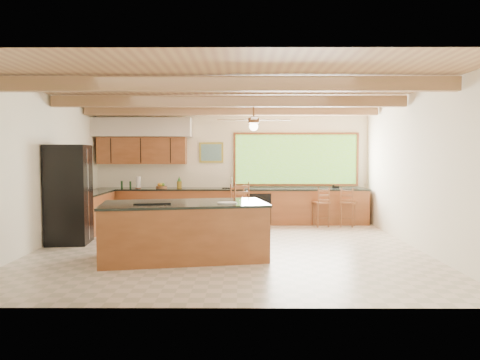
{
  "coord_description": "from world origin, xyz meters",
  "views": [
    {
      "loc": [
        0.26,
        -8.14,
        1.79
      ],
      "look_at": [
        0.22,
        0.8,
        1.26
      ],
      "focal_mm": 32.0,
      "sensor_mm": 36.0,
      "label": 1
    }
  ],
  "objects": [
    {
      "name": "refrigerator",
      "position": [
        -3.22,
        0.4,
        0.99
      ],
      "size": [
        0.85,
        0.83,
        1.99
      ],
      "rotation": [
        0.0,
        0.0,
        0.1
      ],
      "color": "black",
      "rests_on": "ground"
    },
    {
      "name": "bar_stool_b",
      "position": [
        0.19,
        1.54,
        0.7
      ],
      "size": [
        0.56,
        0.56,
        1.19
      ],
      "rotation": [
        0.0,
        0.0,
        0.4
      ],
      "color": "brown",
      "rests_on": "ground"
    },
    {
      "name": "ground",
      "position": [
        0.0,
        0.0,
        0.0
      ],
      "size": [
        7.2,
        7.2,
        0.0
      ],
      "primitive_type": "plane",
      "color": "beige",
      "rests_on": "ground"
    },
    {
      "name": "bar_stool_d",
      "position": [
        2.91,
        2.4,
        0.59
      ],
      "size": [
        0.47,
        0.47,
        0.99
      ],
      "rotation": [
        0.0,
        0.0,
        -0.43
      ],
      "color": "brown",
      "rests_on": "ground"
    },
    {
      "name": "counter_run",
      "position": [
        -0.82,
        2.52,
        0.46
      ],
      "size": [
        7.12,
        3.1,
        1.23
      ],
      "color": "brown",
      "rests_on": "ground"
    },
    {
      "name": "island",
      "position": [
        -0.73,
        -0.82,
        0.49
      ],
      "size": [
        2.97,
        1.77,
        0.99
      ],
      "rotation": [
        0.0,
        0.0,
        0.17
      ],
      "color": "brown",
      "rests_on": "ground"
    },
    {
      "name": "bar_stool_a",
      "position": [
        0.1,
        1.91,
        0.66
      ],
      "size": [
        0.5,
        0.5,
        1.11
      ],
      "rotation": [
        0.0,
        0.0,
        0.32
      ],
      "color": "brown",
      "rests_on": "ground"
    },
    {
      "name": "bar_stool_c",
      "position": [
        2.24,
        2.4,
        0.59
      ],
      "size": [
        0.43,
        0.43,
        1.0
      ],
      "rotation": [
        0.0,
        0.0,
        0.24
      ],
      "color": "brown",
      "rests_on": "ground"
    },
    {
      "name": "room_shell",
      "position": [
        -0.17,
        0.65,
        2.21
      ],
      "size": [
        7.27,
        6.54,
        3.02
      ],
      "color": "white",
      "rests_on": "ground"
    }
  ]
}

